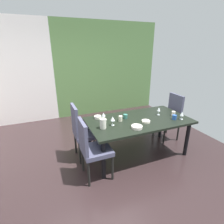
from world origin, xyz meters
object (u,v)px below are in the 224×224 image
cup_west (173,113)px  cup_right (125,116)px  wine_glass_left (182,114)px  pitcher_north (103,123)px  dining_table (138,123)px  chair_left_near (91,147)px  chair_right_far (170,115)px  cup_south (120,119)px  serving_bowl_near_shelf (137,127)px  chair_left_far (82,130)px  serving_bowl_center (146,121)px  serving_bowl_east (98,117)px  wine_glass_rear (159,109)px  cup_near_window (174,117)px  wine_glass_corner (113,119)px  wine_glass_front (104,115)px

cup_west → cup_right: (-0.93, 0.23, -0.00)m
wine_glass_left → pitcher_north: pitcher_north is taller
dining_table → chair_left_near: 1.05m
chair_right_far → cup_right: (-1.20, -0.15, 0.20)m
chair_right_far → cup_south: bearing=99.8°
serving_bowl_near_shelf → cup_right: (0.02, 0.46, 0.02)m
chair_left_far → serving_bowl_center: bearing=66.5°
cup_south → serving_bowl_east: bearing=139.9°
wine_glass_rear → cup_right: 0.69m
cup_near_window → wine_glass_corner: bearing=170.4°
cup_right → dining_table: bearing=-36.2°
cup_south → wine_glass_left: bearing=-18.2°
cup_west → cup_right: bearing=166.1°
chair_right_far → serving_bowl_center: size_ratio=6.90×
chair_left_far → serving_bowl_center: (1.06, -0.46, 0.17)m
dining_table → wine_glass_left: 0.81m
cup_south → pitcher_north: pitcher_north is taller
cup_near_window → pitcher_north: size_ratio=0.50×
wine_glass_left → chair_right_far: bearing=65.5°
chair_left_near → wine_glass_front: chair_left_near is taller
cup_south → serving_bowl_near_shelf: bearing=-71.7°
wine_glass_corner → pitcher_north: (-0.19, -0.04, -0.03)m
serving_bowl_near_shelf → cup_west: 0.97m
serving_bowl_center → cup_right: bearing=129.3°
chair_left_far → pitcher_north: bearing=35.2°
chair_right_far → wine_glass_left: (-0.27, -0.59, 0.27)m
wine_glass_rear → wine_glass_corner: bearing=-174.0°
cup_south → cup_near_window: (0.95, -0.31, -0.01)m
cup_near_window → pitcher_north: 1.35m
chair_left_near → cup_near_window: bearing=91.9°
chair_right_far → wine_glass_left: chair_right_far is taller
chair_left_far → wine_glass_rear: chair_left_far is taller
chair_left_far → cup_near_window: (1.62, -0.54, 0.20)m
chair_left_near → cup_near_window: chair_left_near is taller
cup_near_window → serving_bowl_east: bearing=155.4°
wine_glass_left → serving_bowl_east: bearing=155.7°
dining_table → wine_glass_left: bearing=-21.6°
serving_bowl_near_shelf → cup_south: size_ratio=1.85×
chair_left_far → serving_bowl_east: (0.32, 0.05, 0.18)m
wine_glass_rear → serving_bowl_near_shelf: bearing=-152.3°
wine_glass_rear → wine_glass_left: 0.43m
chair_right_far → serving_bowl_center: bearing=115.7°
chair_left_near → cup_right: 0.94m
chair_left_near → dining_table: bearing=106.5°
cup_south → wine_glass_corner: bearing=-150.4°
chair_left_near → cup_west: 1.75m
chair_left_near → serving_bowl_east: (0.32, 0.64, 0.20)m
cup_south → pitcher_north: bearing=-158.1°
wine_glass_corner → chair_left_far: bearing=143.1°
wine_glass_rear → cup_near_window: size_ratio=1.85×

